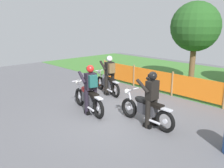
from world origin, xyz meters
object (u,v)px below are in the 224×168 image
at_px(motorcycle_lead, 88,98).
at_px(rider_third, 151,97).
at_px(rider_lead, 91,87).
at_px(motorcycle_trailing, 107,83).
at_px(rider_trailing, 110,73).
at_px(motorcycle_third, 146,109).
at_px(traffic_cone, 98,81).

xyz_separation_m(motorcycle_lead, rider_third, (2.26, 0.63, 0.43)).
height_order(rider_lead, rider_third, same).
xyz_separation_m(motorcycle_lead, motorcycle_trailing, (-1.21, 1.97, -0.03)).
relative_size(rider_trailing, rider_third, 1.00).
bearing_deg(motorcycle_trailing, rider_trailing, -179.49).
relative_size(motorcycle_lead, rider_trailing, 1.25).
xyz_separation_m(motorcycle_lead, motorcycle_third, (2.06, 0.63, -0.01)).
height_order(motorcycle_trailing, traffic_cone, motorcycle_trailing).
bearing_deg(motorcycle_trailing, motorcycle_third, 170.45).
distance_m(motorcycle_trailing, motorcycle_third, 3.53).
distance_m(rider_lead, rider_third, 2.14).
xyz_separation_m(motorcycle_lead, rider_lead, (0.23, -0.04, 0.46)).
bearing_deg(rider_lead, motorcycle_third, -148.77).
xyz_separation_m(motorcycle_third, rider_third, (0.20, -0.00, 0.44)).
distance_m(rider_third, traffic_cone, 5.14).
height_order(motorcycle_third, rider_lead, rider_lead).
height_order(motorcycle_lead, rider_lead, rider_lead).
distance_m(motorcycle_lead, traffic_cone, 3.51).
bearing_deg(rider_trailing, motorcycle_lead, 130.08).
xyz_separation_m(motorcycle_third, rider_lead, (-1.83, -0.68, 0.47)).
height_order(rider_trailing, rider_third, same).
distance_m(motorcycle_trailing, rider_lead, 2.52).
xyz_separation_m(rider_lead, rider_trailing, (-1.22, 1.96, 0.00)).
bearing_deg(motorcycle_third, rider_third, -179.43).
xyz_separation_m(motorcycle_lead, traffic_cone, (-2.49, 2.46, -0.23)).
relative_size(motorcycle_lead, traffic_cone, 3.99).
bearing_deg(motorcycle_trailing, motorcycle_lead, 134.25).
distance_m(motorcycle_third, traffic_cone, 4.91).
bearing_deg(traffic_cone, rider_third, -21.09).
bearing_deg(rider_third, rider_lead, 19.62).
relative_size(motorcycle_lead, motorcycle_trailing, 1.07).
relative_size(motorcycle_lead, rider_third, 1.25).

